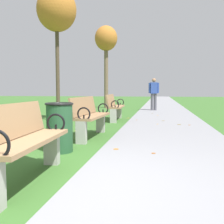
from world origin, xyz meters
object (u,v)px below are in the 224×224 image
(tree_1, at_px, (57,11))
(tree_2, at_px, (106,41))
(park_bench_2, at_px, (90,116))
(park_bench_3, at_px, (115,106))
(pedestrian_walking, at_px, (154,92))
(park_bench_1, at_px, (24,140))
(trash_bin, at_px, (60,127))

(tree_1, bearing_deg, tree_2, 88.06)
(park_bench_2, relative_size, park_bench_3, 1.00)
(tree_2, relative_size, pedestrian_walking, 2.92)
(park_bench_1, height_order, trash_bin, park_bench_1)
(park_bench_2, distance_m, tree_1, 4.52)
(park_bench_2, relative_size, tree_1, 0.37)
(trash_bin, bearing_deg, park_bench_1, -84.40)
(park_bench_2, relative_size, tree_2, 0.34)
(park_bench_1, height_order, tree_2, tree_2)
(trash_bin, bearing_deg, tree_2, 97.16)
(park_bench_2, bearing_deg, park_bench_1, -90.00)
(park_bench_1, xyz_separation_m, pedestrian_walking, (1.23, 11.06, 0.44))
(tree_1, height_order, trash_bin, tree_1)
(pedestrian_walking, bearing_deg, park_bench_1, -96.37)
(park_bench_3, distance_m, tree_1, 3.65)
(park_bench_3, xyz_separation_m, trash_bin, (-0.15, -4.86, -0.06))
(park_bench_3, bearing_deg, park_bench_2, -90.00)
(park_bench_2, relative_size, pedestrian_walking, 1.00)
(park_bench_3, bearing_deg, trash_bin, -91.74)
(park_bench_3, relative_size, trash_bin, 1.92)
(tree_1, distance_m, trash_bin, 5.52)
(tree_2, distance_m, pedestrian_walking, 4.39)
(park_bench_3, bearing_deg, pedestrian_walking, 75.29)
(tree_2, height_order, trash_bin, tree_2)
(park_bench_3, relative_size, tree_1, 0.37)
(tree_2, bearing_deg, park_bench_3, -76.28)
(park_bench_1, relative_size, park_bench_3, 1.00)
(park_bench_1, relative_size, tree_1, 0.37)
(tree_1, bearing_deg, pedestrian_walking, 60.48)
(park_bench_1, distance_m, park_bench_2, 2.96)
(tree_1, bearing_deg, park_bench_2, -56.77)
(tree_1, relative_size, tree_2, 0.92)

